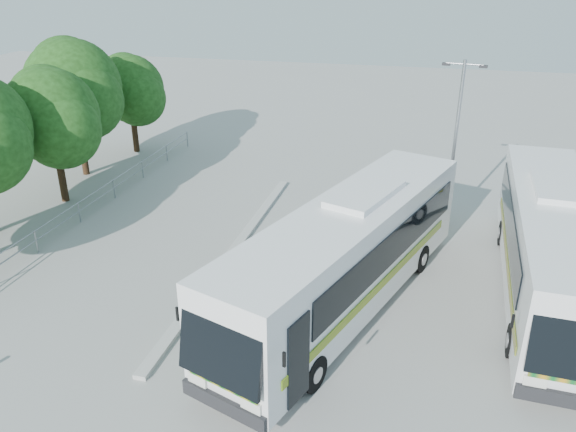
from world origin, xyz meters
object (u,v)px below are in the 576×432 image
(tree_far_d, at_px, (75,87))
(coach_adjacent, at_px, (550,244))
(tree_far_c, at_px, (53,116))
(coach_main, at_px, (347,254))
(lamppost, at_px, (455,138))
(tree_far_e, at_px, (131,89))

(tree_far_d, xyz_separation_m, coach_adjacent, (22.63, -7.07, -2.87))
(tree_far_c, distance_m, tree_far_d, 3.93)
(coach_main, height_order, coach_adjacent, coach_main)
(tree_far_c, distance_m, coach_main, 16.11)
(coach_main, height_order, lamppost, lamppost)
(tree_far_e, height_order, lamppost, lamppost)
(tree_far_e, xyz_separation_m, coach_main, (15.33, -14.09, -1.89))
(tree_far_c, bearing_deg, coach_adjacent, -8.93)
(tree_far_d, relative_size, tree_far_e, 1.24)
(tree_far_c, relative_size, tree_far_d, 0.88)
(tree_far_e, distance_m, coach_main, 20.91)
(tree_far_c, height_order, coach_adjacent, tree_far_c)
(tree_far_c, distance_m, lamppost, 18.24)
(tree_far_c, bearing_deg, lamppost, 5.71)
(coach_main, bearing_deg, tree_far_c, 177.53)
(tree_far_c, distance_m, tree_far_e, 8.22)
(tree_far_d, distance_m, coach_adjacent, 23.88)
(tree_far_c, height_order, tree_far_e, tree_far_c)
(tree_far_c, relative_size, coach_main, 0.49)
(coach_adjacent, bearing_deg, tree_far_d, 165.49)
(coach_adjacent, bearing_deg, lamppost, 125.26)
(coach_adjacent, xyz_separation_m, lamppost, (-3.29, 5.18, 2.04))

